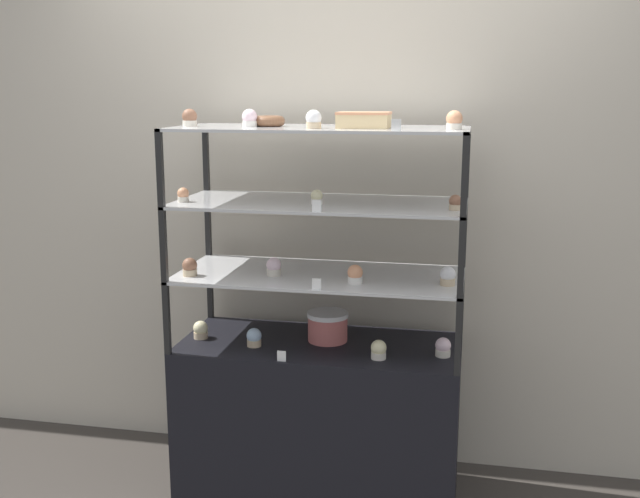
{
  "coord_description": "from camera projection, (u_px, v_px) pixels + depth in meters",
  "views": [
    {
      "loc": [
        0.62,
        -3.01,
        1.77
      ],
      "look_at": [
        0.0,
        0.0,
        1.11
      ],
      "focal_mm": 42.0,
      "sensor_mm": 36.0,
      "label": 1
    }
  ],
  "objects": [
    {
      "name": "cupcake_3",
      "position": [
        443.0,
        347.0,
        3.06
      ],
      "size": [
        0.06,
        0.06,
        0.08
      ],
      "color": "beige",
      "rests_on": "display_base"
    },
    {
      "name": "display_riser_upper",
      "position": [
        320.0,
        132.0,
        3.04
      ],
      "size": [
        1.2,
        0.54,
        0.31
      ],
      "color": "black",
      "rests_on": "display_riser_middle"
    },
    {
      "name": "cupcake_10",
      "position": [
        455.0,
        203.0,
        2.89
      ],
      "size": [
        0.05,
        0.05,
        0.06
      ],
      "color": "#CCB28C",
      "rests_on": "display_riser_middle"
    },
    {
      "name": "cupcake_7",
      "position": [
        448.0,
        276.0,
        2.98
      ],
      "size": [
        0.06,
        0.06,
        0.08
      ],
      "color": "#CCB28C",
      "rests_on": "display_riser_lower"
    },
    {
      "name": "price_tag_2",
      "position": [
        317.0,
        206.0,
        2.85
      ],
      "size": [
        0.04,
        0.0,
        0.04
      ],
      "color": "white",
      "rests_on": "display_riser_middle"
    },
    {
      "name": "ground_plane",
      "position": [
        320.0,
        490.0,
        3.37
      ],
      "size": [
        20.0,
        20.0,
        0.0
      ],
      "primitive_type": "plane",
      "color": "#38332D"
    },
    {
      "name": "cupcake_11",
      "position": [
        190.0,
        118.0,
        3.08
      ],
      "size": [
        0.06,
        0.06,
        0.07
      ],
      "color": "beige",
      "rests_on": "display_riser_upper"
    },
    {
      "name": "back_wall",
      "position": [
        338.0,
        192.0,
        3.5
      ],
      "size": [
        8.0,
        0.05,
        2.6
      ],
      "color": "beige",
      "rests_on": "ground_plane"
    },
    {
      "name": "display_base",
      "position": [
        320.0,
        418.0,
        3.3
      ],
      "size": [
        1.2,
        0.54,
        0.7
      ],
      "color": "black",
      "rests_on": "ground_plane"
    },
    {
      "name": "cupcake_13",
      "position": [
        313.0,
        120.0,
        2.91
      ],
      "size": [
        0.06,
        0.06,
        0.07
      ],
      "color": "#CCB28C",
      "rests_on": "display_riser_upper"
    },
    {
      "name": "cupcake_2",
      "position": [
        379.0,
        350.0,
        3.03
      ],
      "size": [
        0.06,
        0.06,
        0.08
      ],
      "color": "beige",
      "rests_on": "display_base"
    },
    {
      "name": "layer_cake_centerpiece",
      "position": [
        328.0,
        326.0,
        3.25
      ],
      "size": [
        0.18,
        0.18,
        0.13
      ],
      "color": "#C66660",
      "rests_on": "display_base"
    },
    {
      "name": "cupcake_4",
      "position": [
        190.0,
        267.0,
        3.13
      ],
      "size": [
        0.06,
        0.06,
        0.08
      ],
      "color": "#CCB28C",
      "rests_on": "display_riser_lower"
    },
    {
      "name": "donut_glazed",
      "position": [
        269.0,
        121.0,
        3.09
      ],
      "size": [
        0.13,
        0.13,
        0.04
      ],
      "color": "brown",
      "rests_on": "display_riser_upper"
    },
    {
      "name": "cupcake_9",
      "position": [
        316.0,
        197.0,
        3.03
      ],
      "size": [
        0.05,
        0.05,
        0.06
      ],
      "color": "white",
      "rests_on": "display_riser_middle"
    },
    {
      "name": "cupcake_12",
      "position": [
        250.0,
        118.0,
        3.04
      ],
      "size": [
        0.06,
        0.06,
        0.07
      ],
      "color": "white",
      "rests_on": "display_riser_upper"
    },
    {
      "name": "cupcake_8",
      "position": [
        183.0,
        195.0,
        3.1
      ],
      "size": [
        0.05,
        0.05,
        0.06
      ],
      "color": "beige",
      "rests_on": "display_riser_middle"
    },
    {
      "name": "price_tag_3",
      "position": [
        396.0,
        125.0,
        2.73
      ],
      "size": [
        0.04,
        0.0,
        0.04
      ],
      "color": "white",
      "rests_on": "display_riser_upper"
    },
    {
      "name": "display_riser_middle",
      "position": [
        320.0,
        206.0,
        3.11
      ],
      "size": [
        1.2,
        0.54,
        0.31
      ],
      "color": "black",
      "rests_on": "display_riser_lower"
    },
    {
      "name": "display_riser_lower",
      "position": [
        320.0,
        278.0,
        3.17
      ],
      "size": [
        1.2,
        0.54,
        0.31
      ],
      "color": "black",
      "rests_on": "display_base"
    },
    {
      "name": "cupcake_0",
      "position": [
        201.0,
        330.0,
        3.28
      ],
      "size": [
        0.06,
        0.06,
        0.08
      ],
      "color": "#CCB28C",
      "rests_on": "display_base"
    },
    {
      "name": "price_tag_0",
      "position": [
        282.0,
        356.0,
        3.01
      ],
      "size": [
        0.04,
        0.0,
        0.04
      ],
      "color": "white",
      "rests_on": "display_base"
    },
    {
      "name": "price_tag_1",
      "position": [
        317.0,
        284.0,
        2.91
      ],
      "size": [
        0.04,
        0.0,
        0.04
      ],
      "color": "white",
      "rests_on": "display_riser_lower"
    },
    {
      "name": "cupcake_1",
      "position": [
        254.0,
        338.0,
        3.18
      ],
      "size": [
        0.06,
        0.06,
        0.08
      ],
      "color": "#CCB28C",
      "rests_on": "display_base"
    },
    {
      "name": "cupcake_5",
      "position": [
        274.0,
        267.0,
        3.13
      ],
      "size": [
        0.06,
        0.06,
        0.08
      ],
      "color": "beige",
      "rests_on": "display_riser_lower"
    },
    {
      "name": "cupcake_14",
      "position": [
        454.0,
        121.0,
        2.83
      ],
      "size": [
        0.06,
        0.06,
        0.07
      ],
      "color": "beige",
      "rests_on": "display_riser_upper"
    },
    {
      "name": "sheet_cake_frosted",
      "position": [
        364.0,
        120.0,
        2.95
      ],
      "size": [
        0.2,
        0.16,
        0.06
      ],
      "color": "#DBBC84",
      "rests_on": "display_riser_upper"
    },
    {
      "name": "cupcake_6",
      "position": [
        355.0,
        275.0,
        3.0
      ],
      "size": [
        0.06,
        0.06,
        0.08
      ],
      "color": "white",
      "rests_on": "display_riser_lower"
    }
  ]
}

